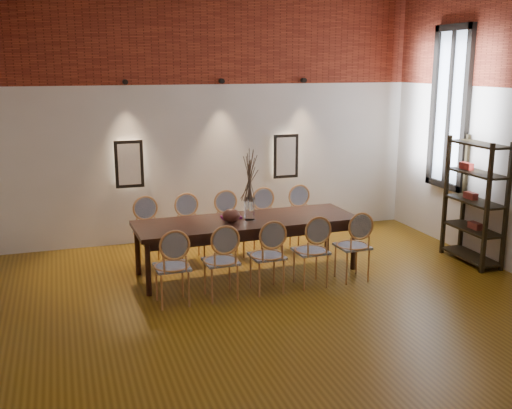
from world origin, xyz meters
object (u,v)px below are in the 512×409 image
object	(u,v)px
chair_near_c	(267,256)
book	(231,217)
bowl	(231,215)
chair_near_a	(172,267)
chair_near_b	(221,261)
shelving_rack	(475,201)
chair_near_e	(352,246)
chair_far_b	(190,229)
chair_far_e	(304,218)
chair_near_d	(311,251)
chair_far_c	(230,225)
chair_far_d	(268,222)
vase	(249,209)
chair_far_a	(149,233)
dining_table	(247,246)

from	to	relation	value
chair_near_c	book	xyz separation A→B (m)	(-0.21, 0.90, 0.30)
bowl	book	xyz separation A→B (m)	(0.05, 0.19, -0.07)
chair_near_a	chair_near_b	bearing A→B (deg)	-0.00
shelving_rack	book	bearing A→B (deg)	168.95
chair_near_a	bowl	distance (m)	1.26
chair_near_e	chair_far_b	size ratio (longest dim) A/B	1.00
chair_near_a	chair_far_e	bearing A→B (deg)	32.33
chair_near_d	chair_far_c	distance (m)	1.65
chair_far_b	chair_far_d	xyz separation A→B (m)	(1.21, 0.04, 0.00)
bowl	vase	bearing A→B (deg)	12.05
chair_far_a	book	world-z (taller)	chair_far_a
dining_table	chair_far_a	bearing A→B (deg)	147.67
dining_table	chair_near_b	size ratio (longest dim) A/B	3.22
bowl	shelving_rack	xyz separation A→B (m)	(3.47, -0.53, 0.06)
chair_far_a	dining_table	bearing A→B (deg)	147.67
dining_table	vase	distance (m)	0.53
chair_near_c	chair_far_a	xyz separation A→B (m)	(-1.26, 1.49, 0.00)
book	dining_table	bearing A→B (deg)	-36.96
chair_near_b	chair_far_e	xyz separation A→B (m)	(1.77, 1.59, 0.00)
chair_near_a	vase	xyz separation A→B (m)	(1.23, 0.81, 0.43)
chair_near_d	chair_far_c	world-z (taller)	same
chair_near_b	chair_near_d	size ratio (longest dim) A/B	1.00
chair_near_a	chair_far_c	world-z (taller)	same
chair_near_c	bowl	world-z (taller)	chair_near_c
bowl	chair_near_c	bearing A→B (deg)	-69.85
book	shelving_rack	bearing A→B (deg)	-12.03
chair_near_a	chair_far_b	size ratio (longest dim) A/B	1.00
chair_near_c	chair_far_e	world-z (taller)	same
dining_table	book	bearing A→B (deg)	141.24
dining_table	chair_far_b	xyz separation A→B (m)	(-0.63, 0.75, 0.09)
chair_near_a	bowl	world-z (taller)	chair_near_a
chair_near_e	chair_far_b	distance (m)	2.38
dining_table	chair_far_d	world-z (taller)	chair_far_d
book	chair_near_e	bearing A→B (deg)	-31.40
chair_near_c	chair_far_e	bearing A→B (deg)	51.69
dining_table	chair_far_a	world-z (taller)	chair_far_a
chair_near_b	chair_near_d	xyz separation A→B (m)	(1.21, 0.04, 0.00)
chair_far_c	vase	distance (m)	0.88
chair_near_a	shelving_rack	distance (m)	4.45
dining_table	chair_near_e	size ratio (longest dim) A/B	3.22
dining_table	chair_far_a	distance (m)	1.44
chair_far_a	bowl	distance (m)	1.32
chair_far_c	chair_near_b	bearing A→B (deg)	68.44
chair_near_a	chair_far_e	distance (m)	2.87
chair_near_a	chair_near_d	bearing A→B (deg)	0.00
chair_near_a	chair_far_e	xyz separation A→B (m)	(2.37, 1.61, 0.00)
chair_far_b	bowl	xyz separation A→B (m)	(0.39, -0.80, 0.37)
chair_near_e	shelving_rack	size ratio (longest dim) A/B	0.52
chair_far_c	book	xyz separation A→B (m)	(-0.16, -0.63, 0.30)
chair_near_d	chair_far_b	bearing A→B (deg)	128.31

